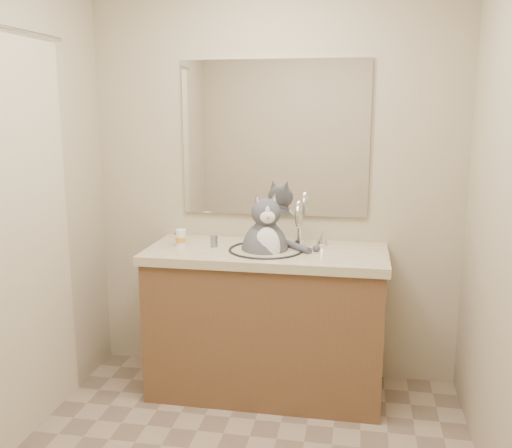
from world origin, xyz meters
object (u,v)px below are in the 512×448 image
at_px(pill_bottle_orange, 181,238).
at_px(cat, 265,247).
at_px(grey_canister, 214,241).
at_px(pill_bottle_redcap, 179,238).

bearing_deg(pill_bottle_orange, cat, 2.23).
distance_m(pill_bottle_orange, grey_canister, 0.19).
height_order(cat, grey_canister, cat).
xyz_separation_m(pill_bottle_redcap, grey_canister, (0.21, 0.01, -0.01)).
bearing_deg(pill_bottle_redcap, grey_canister, 1.85).
xyz_separation_m(pill_bottle_redcap, pill_bottle_orange, (0.02, -0.02, 0.00)).
bearing_deg(pill_bottle_redcap, cat, -0.07).
height_order(cat, pill_bottle_redcap, cat).
distance_m(cat, grey_canister, 0.30).
relative_size(pill_bottle_redcap, pill_bottle_orange, 0.87).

